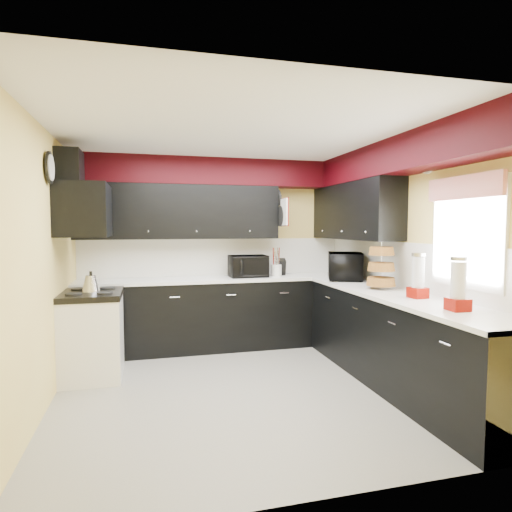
{
  "coord_description": "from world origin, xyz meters",
  "views": [
    {
      "loc": [
        -0.93,
        -4.05,
        1.62
      ],
      "look_at": [
        0.32,
        0.8,
        1.27
      ],
      "focal_mm": 30.0,
      "sensor_mm": 36.0,
      "label": 1
    }
  ],
  "objects_px": {
    "toaster_oven": "(248,266)",
    "microwave": "(345,266)",
    "utensil_crock": "(276,270)",
    "kettle": "(91,283)",
    "knife_block": "(282,267)"
  },
  "relations": [
    {
      "from": "utensil_crock",
      "to": "kettle",
      "type": "bearing_deg",
      "value": -163.76
    },
    {
      "from": "toaster_oven",
      "to": "kettle",
      "type": "height_order",
      "value": "toaster_oven"
    },
    {
      "from": "utensil_crock",
      "to": "knife_block",
      "type": "distance_m",
      "value": 0.16
    },
    {
      "from": "toaster_oven",
      "to": "knife_block",
      "type": "xyz_separation_m",
      "value": [
        0.49,
        0.09,
        -0.03
      ]
    },
    {
      "from": "toaster_oven",
      "to": "microwave",
      "type": "relative_size",
      "value": 0.81
    },
    {
      "from": "toaster_oven",
      "to": "microwave",
      "type": "distance_m",
      "value": 1.27
    },
    {
      "from": "toaster_oven",
      "to": "utensil_crock",
      "type": "relative_size",
      "value": 3.15
    },
    {
      "from": "microwave",
      "to": "toaster_oven",
      "type": "bearing_deg",
      "value": 85.41
    },
    {
      "from": "toaster_oven",
      "to": "utensil_crock",
      "type": "xyz_separation_m",
      "value": [
        0.38,
        -0.02,
        -0.06
      ]
    },
    {
      "from": "utensil_crock",
      "to": "toaster_oven",
      "type": "bearing_deg",
      "value": 177.0
    },
    {
      "from": "knife_block",
      "to": "toaster_oven",
      "type": "bearing_deg",
      "value": -160.64
    },
    {
      "from": "microwave",
      "to": "knife_block",
      "type": "height_order",
      "value": "microwave"
    },
    {
      "from": "toaster_oven",
      "to": "knife_block",
      "type": "distance_m",
      "value": 0.5
    },
    {
      "from": "microwave",
      "to": "kettle",
      "type": "bearing_deg",
      "value": 114.42
    },
    {
      "from": "microwave",
      "to": "knife_block",
      "type": "relative_size",
      "value": 2.79
    }
  ]
}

